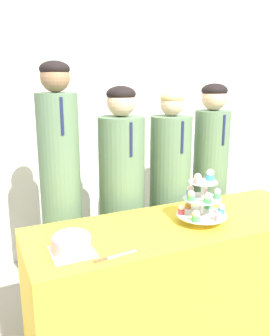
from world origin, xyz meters
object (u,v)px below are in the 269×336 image
(round_cake, at_px, (71,242))
(student_3, at_px, (209,186))
(student_0, at_px, (61,198))
(student_1, at_px, (122,202))
(cupcake_stand, at_px, (202,200))
(cake_knife, at_px, (108,258))
(student_2, at_px, (169,198))

(round_cake, xyz_separation_m, student_3, (1.27, 0.65, -0.06))
(student_0, relative_size, student_3, 1.09)
(student_1, bearing_deg, round_cake, -129.02)
(cupcake_stand, relative_size, student_0, 0.19)
(round_cake, height_order, cupcake_stand, cupcake_stand)
(cake_knife, relative_size, student_3, 0.15)
(student_0, height_order, student_1, student_0)
(cake_knife, relative_size, cupcake_stand, 0.72)
(student_2, bearing_deg, cupcake_stand, -102.87)
(student_1, xyz_separation_m, student_2, (0.38, -0.00, -0.02))
(student_1, distance_m, student_3, 0.74)
(round_cake, bearing_deg, cupcake_stand, 3.79)
(cupcake_stand, bearing_deg, student_0, 138.11)
(cupcake_stand, bearing_deg, cake_knife, -164.39)
(round_cake, distance_m, cake_knife, 0.20)
(student_1, bearing_deg, student_0, -180.00)
(student_2, bearing_deg, student_0, 180.00)
(round_cake, xyz_separation_m, cupcake_stand, (0.78, 0.05, 0.08))
(cake_knife, xyz_separation_m, student_0, (-0.03, 0.78, 0.06))
(student_1, xyz_separation_m, student_3, (0.74, -0.00, 0.03))
(round_cake, relative_size, cupcake_stand, 0.65)
(cupcake_stand, xyz_separation_m, student_2, (0.14, 0.60, -0.19))
(student_1, distance_m, student_2, 0.39)
(round_cake, distance_m, cupcake_stand, 0.78)
(student_3, bearing_deg, student_0, 180.00)
(student_0, distance_m, student_2, 0.82)
(student_0, xyz_separation_m, student_1, (0.43, 0.00, -0.09))
(student_1, bearing_deg, cake_knife, -116.61)
(student_1, height_order, student_2, student_1)
(round_cake, xyz_separation_m, student_1, (0.53, 0.65, -0.09))
(cake_knife, bearing_deg, student_1, 56.56)
(cake_knife, distance_m, student_1, 0.87)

